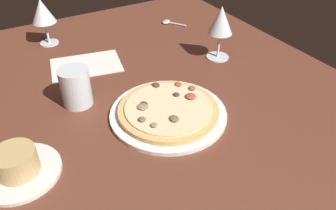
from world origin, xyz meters
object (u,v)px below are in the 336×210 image
at_px(pizza_main, 168,110).
at_px(wine_glass_near, 42,12).
at_px(ramekin_on_saucer, 17,166).
at_px(paper_menu, 86,65).
at_px(spoon, 169,22).
at_px(wine_glass_far, 221,22).
at_px(water_glass, 76,89).

distance_m(pizza_main, wine_glass_near, 0.57).
bearing_deg(ramekin_on_saucer, paper_menu, -36.34).
distance_m(ramekin_on_saucer, spoon, 0.82).
bearing_deg(pizza_main, paper_menu, 15.68).
bearing_deg(paper_menu, ramekin_on_saucer, 155.46).
height_order(wine_glass_near, spoon, wine_glass_near).
relative_size(pizza_main, wine_glass_near, 1.87).
xyz_separation_m(pizza_main, spoon, (0.49, -0.29, -0.01)).
bearing_deg(pizza_main, wine_glass_far, -58.51).
height_order(wine_glass_far, water_glass, wine_glass_far).
bearing_deg(pizza_main, water_glass, 48.38).
bearing_deg(wine_glass_far, ramekin_on_saucer, 106.76).
bearing_deg(paper_menu, water_glass, 167.26).
height_order(wine_glass_far, paper_menu, wine_glass_far).
distance_m(ramekin_on_saucer, paper_menu, 0.44).
height_order(pizza_main, wine_glass_near, wine_glass_near).
xyz_separation_m(wine_glass_far, spoon, (0.31, -0.00, -0.11)).
height_order(paper_menu, spoon, spoon).
xyz_separation_m(pizza_main, ramekin_on_saucer, (-0.02, 0.35, 0.01)).
relative_size(water_glass, spoon, 1.08).
bearing_deg(water_glass, spoon, -54.47).
bearing_deg(water_glass, wine_glass_far, -87.75).
relative_size(wine_glass_near, water_glass, 1.55).
height_order(water_glass, spoon, water_glass).
xyz_separation_m(pizza_main, paper_menu, (0.34, 0.09, -0.01)).
distance_m(wine_glass_near, spoon, 0.46).
relative_size(ramekin_on_saucer, wine_glass_far, 0.98).
height_order(water_glass, paper_menu, water_glass).
bearing_deg(pizza_main, ramekin_on_saucer, 92.90).
relative_size(pizza_main, spoon, 3.12).
bearing_deg(pizza_main, spoon, -30.59).
distance_m(pizza_main, wine_glass_far, 0.35).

